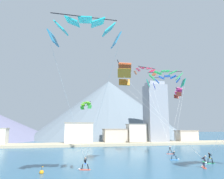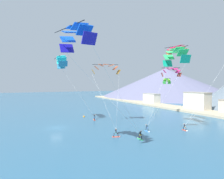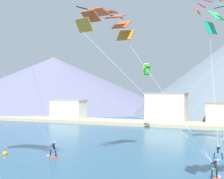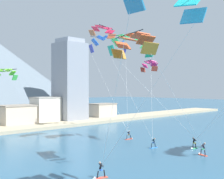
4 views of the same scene
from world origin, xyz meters
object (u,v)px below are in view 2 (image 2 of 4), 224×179
kitesurfer_near_trail (185,129)px  parafoil_kite_far_left (106,68)px  kitesurfer_near_lead (140,136)px  kitesurfer_mid_center (94,118)px  parafoil_kite_distant_high_outer (176,49)px  parafoil_kite_near_lead (76,35)px  kitesurfer_far_left (117,134)px  parafoil_kite_distant_low_drift (167,80)px  kitesurfer_far_right (148,130)px  parafoil_kite_distant_mid_solo (171,71)px  parafoil_kite_mid_center (61,61)px  parafoil_kite_far_right (175,55)px  race_marker_buoy (84,117)px

kitesurfer_near_trail → parafoil_kite_far_left: 23.31m
kitesurfer_near_lead → kitesurfer_mid_center: 20.24m
kitesurfer_near_trail → parafoil_kite_distant_high_outer: bearing=157.3°
kitesurfer_mid_center → parafoil_kite_far_left: (6.23, 0.80, 13.82)m
parafoil_kite_near_lead → parafoil_kite_far_left: size_ratio=1.21×
kitesurfer_far_left → parafoil_kite_distant_low_drift: 32.84m
kitesurfer_near_trail → parafoil_kite_distant_high_outer: (-4.67, 1.95, 18.46)m
parafoil_kite_near_lead → parafoil_kite_far_left: 20.51m
parafoil_kite_far_left → parafoil_kite_distant_low_drift: (-3.84, 24.47, -2.81)m
kitesurfer_far_right → parafoil_kite_distant_low_drift: bearing=126.3°
kitesurfer_near_trail → parafoil_kite_far_left: size_ratio=0.13×
kitesurfer_far_right → parafoil_kite_far_left: bearing=-154.8°
kitesurfer_far_right → parafoil_kite_near_lead: parafoil_kite_near_lead is taller
parafoil_kite_near_lead → parafoil_kite_distant_mid_solo: (-2.61, 20.63, -4.03)m
kitesurfer_near_lead → parafoil_kite_mid_center: 28.23m
kitesurfer_far_left → parafoil_kite_distant_mid_solo: parafoil_kite_distant_mid_solo is taller
kitesurfer_near_lead → parafoil_kite_near_lead: bearing=-79.7°
kitesurfer_near_lead → parafoil_kite_mid_center: (-21.10, -10.03, 15.85)m
kitesurfer_far_left → kitesurfer_far_right: size_ratio=1.01×
parafoil_kite_far_right → race_marker_buoy: (-23.83, -13.19, -16.46)m
kitesurfer_mid_center → parafoil_kite_distant_mid_solo: parafoil_kite_distant_mid_solo is taller
race_marker_buoy → kitesurfer_mid_center: bearing=13.8°
kitesurfer_far_right → parafoil_kite_distant_low_drift: parafoil_kite_distant_low_drift is taller
parafoil_kite_far_left → parafoil_kite_distant_mid_solo: parafoil_kite_far_left is taller
parafoil_kite_far_left → race_marker_buoy: bearing=-169.6°
parafoil_kite_near_lead → parafoil_kite_far_right: parafoil_kite_near_lead is taller
parafoil_kite_far_right → parafoil_kite_distant_low_drift: 21.53m
kitesurfer_far_left → kitesurfer_near_lead: bearing=45.5°
kitesurfer_far_left → parafoil_kite_mid_center: parafoil_kite_mid_center is taller
parafoil_kite_far_left → parafoil_kite_distant_mid_solo: size_ratio=3.37×
kitesurfer_near_trail → race_marker_buoy: bearing=-149.5°
parafoil_kite_distant_high_outer → kitesurfer_near_lead: bearing=-71.0°
kitesurfer_near_trail → parafoil_kite_distant_high_outer: 19.14m
kitesurfer_near_lead → race_marker_buoy: (-25.58, -2.49, -0.36)m
parafoil_kite_near_lead → parafoil_kite_distant_mid_solo: size_ratio=4.07×
kitesurfer_far_right → kitesurfer_near_lead: bearing=-52.8°
parafoil_kite_near_lead → race_marker_buoy: parafoil_kite_near_lead is taller
parafoil_kite_far_left → parafoil_kite_far_right: bearing=42.1°
parafoil_kite_far_left → parafoil_kite_distant_low_drift: bearing=98.9°
parafoil_kite_near_lead → parafoil_kite_mid_center: bearing=173.8°
kitesurfer_near_trail → race_marker_buoy: kitesurfer_near_trail is taller
kitesurfer_near_trail → parafoil_kite_distant_mid_solo: (-0.02, -4.37, 12.47)m
kitesurfer_near_lead → kitesurfer_far_right: size_ratio=1.00×
parafoil_kite_mid_center → race_marker_buoy: size_ratio=16.01×
kitesurfer_far_right → parafoil_kite_far_left: size_ratio=0.13×
kitesurfer_mid_center → kitesurfer_far_right: 17.68m
kitesurfer_mid_center → kitesurfer_far_left: kitesurfer_far_left is taller
parafoil_kite_distant_low_drift → parafoil_kite_mid_center: bearing=-95.5°
parafoil_kite_near_lead → parafoil_kite_distant_high_outer: bearing=105.1°
parafoil_kite_far_left → race_marker_buoy: parafoil_kite_far_left is taller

